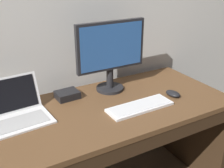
{
  "coord_description": "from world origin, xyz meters",
  "views": [
    {
      "loc": [
        -0.67,
        -1.31,
        1.55
      ],
      "look_at": [
        0.07,
        0.0,
        0.89
      ],
      "focal_mm": 44.61,
      "sensor_mm": 36.0,
      "label": 1
    }
  ],
  "objects_px": {
    "external_monitor": "(111,52)",
    "wired_keyboard": "(140,107)",
    "computer_mouse": "(173,94)",
    "external_drive_box": "(67,95)",
    "laptop_white": "(16,112)"
  },
  "relations": [
    {
      "from": "external_monitor",
      "to": "wired_keyboard",
      "type": "height_order",
      "value": "external_monitor"
    },
    {
      "from": "external_monitor",
      "to": "computer_mouse",
      "type": "relative_size",
      "value": 4.49
    },
    {
      "from": "external_drive_box",
      "to": "wired_keyboard",
      "type": "bearing_deg",
      "value": -45.79
    },
    {
      "from": "laptop_white",
      "to": "computer_mouse",
      "type": "distance_m",
      "value": 0.97
    },
    {
      "from": "laptop_white",
      "to": "external_monitor",
      "type": "distance_m",
      "value": 0.68
    },
    {
      "from": "wired_keyboard",
      "to": "computer_mouse",
      "type": "bearing_deg",
      "value": 5.88
    },
    {
      "from": "wired_keyboard",
      "to": "computer_mouse",
      "type": "distance_m",
      "value": 0.28
    },
    {
      "from": "computer_mouse",
      "to": "external_drive_box",
      "type": "height_order",
      "value": "external_drive_box"
    },
    {
      "from": "laptop_white",
      "to": "external_drive_box",
      "type": "xyz_separation_m",
      "value": [
        0.34,
        0.11,
        -0.02
      ]
    },
    {
      "from": "external_monitor",
      "to": "laptop_white",
      "type": "bearing_deg",
      "value": -173.67
    },
    {
      "from": "external_drive_box",
      "to": "laptop_white",
      "type": "bearing_deg",
      "value": -162.71
    },
    {
      "from": "laptop_white",
      "to": "external_drive_box",
      "type": "height_order",
      "value": "laptop_white"
    },
    {
      "from": "wired_keyboard",
      "to": "external_drive_box",
      "type": "height_order",
      "value": "external_drive_box"
    },
    {
      "from": "external_monitor",
      "to": "external_drive_box",
      "type": "height_order",
      "value": "external_monitor"
    },
    {
      "from": "external_monitor",
      "to": "external_drive_box",
      "type": "bearing_deg",
      "value": 173.5
    }
  ]
}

